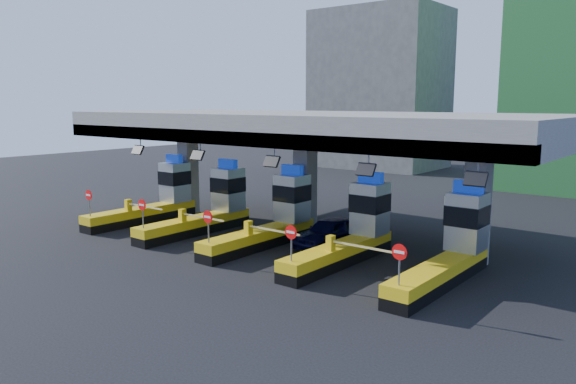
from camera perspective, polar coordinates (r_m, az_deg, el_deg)
The scene contains 9 objects.
ground at distance 30.47m, azimuth -1.68°, elevation -5.31°, with size 120.00×120.00×0.00m, color black.
toll_canopy at distance 31.78m, azimuth 1.64°, elevation 6.49°, with size 28.00×12.09×7.00m.
toll_lane_far_left at distance 37.47m, azimuth -13.15°, elevation -0.63°, with size 4.43×8.00×4.16m.
toll_lane_left at distance 33.73m, azimuth -7.88°, elevation -1.54°, with size 4.43×8.00×4.16m.
toll_lane_center at distance 30.35m, azimuth -1.35°, elevation -2.65°, with size 4.43×8.00×4.16m.
toll_lane_right at distance 27.48m, azimuth 6.68°, elevation -3.97°, with size 4.43×8.00×4.16m.
toll_lane_far_right at distance 25.28m, azimuth 16.37°, elevation -5.45°, with size 4.43×8.00×4.16m.
bg_building_concrete at distance 67.21m, azimuth 9.28°, elevation 10.23°, with size 14.00×10.00×18.00m, color #4C4C49.
van at distance 29.84m, azimuth 4.30°, elevation -4.09°, with size 1.86×4.61×1.57m, color black.
Camera 1 is at (19.12, -22.47, 7.61)m, focal length 35.00 mm.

